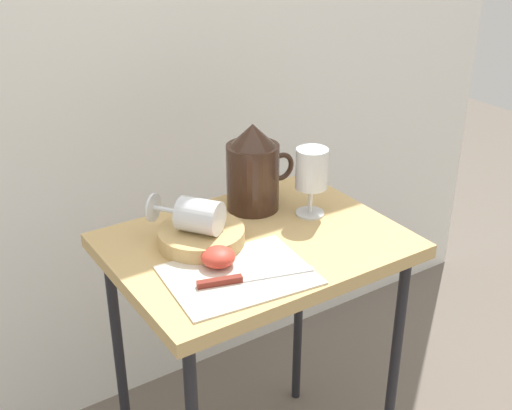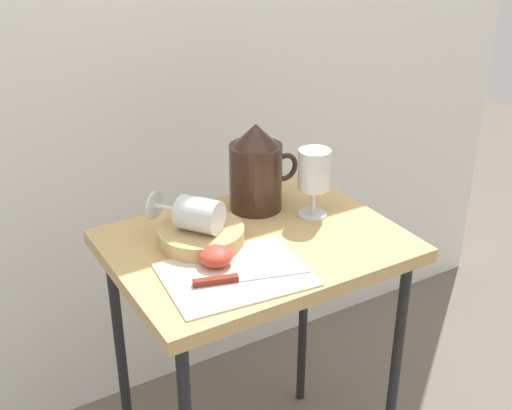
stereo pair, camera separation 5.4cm
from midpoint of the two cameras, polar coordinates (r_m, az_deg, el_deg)
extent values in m
cube|color=white|center=(1.69, -7.71, 12.79)|extent=(2.40, 0.03, 1.96)
cube|color=tan|center=(1.39, 1.11, -3.52)|extent=(0.60, 0.45, 0.03)
cylinder|color=black|center=(1.61, 12.69, -14.61)|extent=(0.02, 0.02, 0.66)
cylinder|color=black|center=(1.64, -10.43, -13.52)|extent=(0.02, 0.02, 0.66)
cylinder|color=black|center=(1.83, 4.95, -8.40)|extent=(0.02, 0.02, 0.66)
cube|color=beige|center=(1.26, -0.54, -5.98)|extent=(0.29, 0.23, 0.00)
cylinder|color=tan|center=(1.37, -3.59, -2.63)|extent=(0.18, 0.18, 0.03)
cylinder|color=#382319|center=(1.49, 1.02, 2.39)|extent=(0.12, 0.12, 0.15)
cylinder|color=orange|center=(1.50, 1.01, 1.33)|extent=(0.11, 0.11, 0.08)
cone|color=#382319|center=(1.45, 1.05, 6.03)|extent=(0.10, 0.10, 0.05)
torus|color=#382319|center=(1.52, 3.50, 3.24)|extent=(0.07, 0.01, 0.07)
cylinder|color=silver|center=(1.49, 5.88, -0.80)|extent=(0.06, 0.06, 0.00)
cylinder|color=silver|center=(1.48, 5.94, 0.34)|extent=(0.01, 0.01, 0.06)
cylinder|color=silver|center=(1.44, 6.07, 3.03)|extent=(0.07, 0.07, 0.09)
cylinder|color=orange|center=(1.45, 6.04, 2.32)|extent=(0.06, 0.06, 0.04)
cylinder|color=silver|center=(1.33, -3.72, -0.85)|extent=(0.11, 0.11, 0.07)
cylinder|color=silver|center=(1.36, -6.44, -0.29)|extent=(0.04, 0.05, 0.01)
cylinder|color=silver|center=(1.38, -7.60, -0.05)|extent=(0.05, 0.04, 0.06)
ellipsoid|color=#CC3D2D|center=(1.28, -2.26, -4.40)|extent=(0.07, 0.07, 0.04)
cube|color=silver|center=(1.26, 2.84, -5.98)|extent=(0.14, 0.05, 0.00)
cube|color=maroon|center=(1.23, -2.22, -6.50)|extent=(0.09, 0.04, 0.01)
camera|label=1|loc=(0.03, -88.86, 0.56)|focal=46.74mm
camera|label=2|loc=(0.03, 91.14, -0.56)|focal=46.74mm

